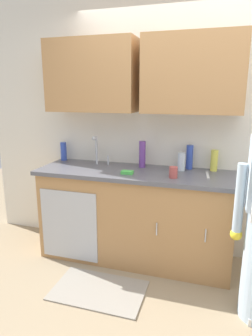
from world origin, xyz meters
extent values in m
plane|color=#998466|center=(0.00, 0.00, 0.00)|extent=(9.00, 9.00, 0.00)
cube|color=silver|center=(0.00, 1.05, 1.35)|extent=(4.80, 0.10, 2.70)
cube|color=#B27F4C|center=(-1.04, 0.83, 1.85)|extent=(0.91, 0.34, 0.70)
cube|color=#B27F4C|center=(-0.05, 0.83, 1.85)|extent=(0.91, 0.34, 0.70)
cube|color=#B27F4C|center=(-0.55, 0.70, 0.45)|extent=(1.90, 0.60, 0.90)
cube|color=#B7BABF|center=(-1.15, 0.39, 0.41)|extent=(0.60, 0.01, 0.72)
cylinder|color=silver|center=(-0.27, 0.39, 0.50)|extent=(0.01, 0.01, 0.12)
cylinder|color=silver|center=(0.16, 0.39, 0.50)|extent=(0.01, 0.01, 0.12)
cube|color=#595960|center=(-0.55, 0.70, 0.92)|extent=(1.96, 0.66, 0.04)
cube|color=#B7BABF|center=(-0.98, 0.70, 0.92)|extent=(0.50, 0.36, 0.03)
cylinder|color=#B7BABF|center=(-1.02, 0.85, 1.09)|extent=(0.02, 0.02, 0.30)
sphere|color=#B7BABF|center=(-1.02, 0.79, 1.23)|extent=(0.04, 0.04, 0.04)
cylinder|color=#B7BABF|center=(-0.89, 0.85, 0.99)|extent=(0.02, 0.02, 0.10)
cylinder|color=#A3B7C6|center=(0.39, 0.16, 0.93)|extent=(0.07, 0.07, 0.55)
sphere|color=yellow|center=(0.39, 0.16, 0.65)|extent=(0.09, 0.09, 0.09)
cube|color=gray|center=(-0.70, 0.05, 0.01)|extent=(0.80, 0.50, 0.01)
cylinder|color=#D8D14C|center=(0.19, 0.92, 1.04)|extent=(0.07, 0.07, 0.21)
cylinder|color=#334CB2|center=(-1.46, 0.92, 1.04)|extent=(0.07, 0.07, 0.21)
cylinder|color=#334CB2|center=(-0.05, 0.93, 1.06)|extent=(0.07, 0.07, 0.24)
cylinder|color=#66388C|center=(-0.52, 0.86, 1.08)|extent=(0.07, 0.07, 0.27)
cylinder|color=silver|center=(-0.12, 0.84, 1.03)|extent=(0.07, 0.07, 0.18)
cylinder|color=#B24C47|center=(-0.16, 0.56, 0.99)|extent=(0.08, 0.08, 0.10)
cube|color=silver|center=(0.14, 0.73, 0.94)|extent=(0.05, 0.24, 0.01)
cube|color=#4CBF4C|center=(-0.59, 0.56, 0.96)|extent=(0.11, 0.07, 0.03)
camera|label=1|loc=(0.20, -2.06, 1.69)|focal=32.01mm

